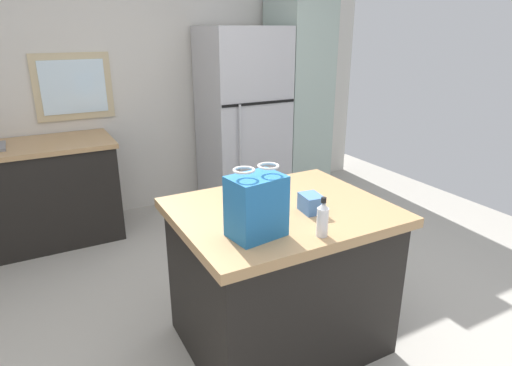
{
  "coord_description": "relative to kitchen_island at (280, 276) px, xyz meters",
  "views": [
    {
      "loc": [
        -1.12,
        -1.83,
        1.82
      ],
      "look_at": [
        0.06,
        0.35,
        0.93
      ],
      "focal_mm": 30.53,
      "sensor_mm": 36.0,
      "label": 1
    }
  ],
  "objects": [
    {
      "name": "small_box",
      "position": [
        0.11,
        -0.12,
        0.48
      ],
      "size": [
        0.12,
        0.14,
        0.1
      ],
      "primitive_type": "cube",
      "rotation": [
        0.0,
        0.0,
        -0.12
      ],
      "color": "#4775B7",
      "rests_on": "kitchen_island"
    },
    {
      "name": "refrigerator",
      "position": [
        0.82,
        2.11,
        0.47
      ],
      "size": [
        0.8,
        0.74,
        1.83
      ],
      "color": "#B7B7BC",
      "rests_on": "ground"
    },
    {
      "name": "kitchen_island",
      "position": [
        0.0,
        0.0,
        0.0
      ],
      "size": [
        1.16,
        0.95,
        0.88
      ],
      "color": "black",
      "rests_on": "ground"
    },
    {
      "name": "tall_cabinet",
      "position": [
        1.49,
        2.11,
        0.64
      ],
      "size": [
        0.51,
        0.66,
        2.17
      ],
      "color": "#9EB2A8",
      "rests_on": "ground"
    },
    {
      "name": "shopping_bag",
      "position": [
        -0.28,
        -0.23,
        0.59
      ],
      "size": [
        0.28,
        0.22,
        0.34
      ],
      "color": "#236BAD",
      "rests_on": "kitchen_island"
    },
    {
      "name": "sink_counter",
      "position": [
        -1.31,
        2.14,
        0.01
      ],
      "size": [
        1.6,
        0.69,
        1.08
      ],
      "color": "black",
      "rests_on": "ground"
    },
    {
      "name": "back_wall",
      "position": [
        -0.07,
        2.54,
        0.91
      ],
      "size": [
        5.19,
        0.13,
        2.71
      ],
      "color": "silver",
      "rests_on": "ground"
    },
    {
      "name": "ground",
      "position": [
        -0.06,
        -0.05,
        -0.44
      ],
      "size": [
        6.23,
        6.23,
        0.0
      ],
      "primitive_type": "plane",
      "color": "#ADA89E"
    },
    {
      "name": "bottle",
      "position": [
        -0.01,
        -0.38,
        0.52
      ],
      "size": [
        0.06,
        0.06,
        0.2
      ],
      "color": "white",
      "rests_on": "kitchen_island"
    }
  ]
}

